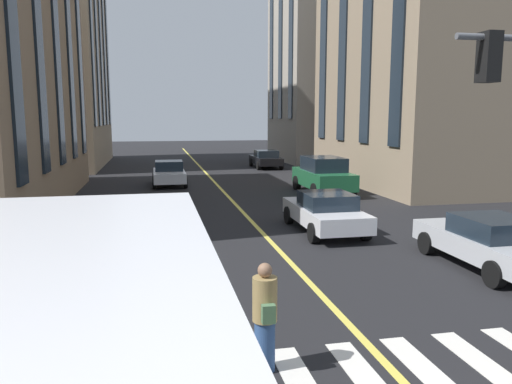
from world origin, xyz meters
name	(u,v)px	position (x,y,z in m)	size (l,w,h in m)	color
lane_centre_line	(230,199)	(20.00, 0.00, 0.00)	(80.00, 0.16, 0.01)	#D8C64C
crosswalk_marking	(397,375)	(3.17, 0.00, 0.01)	(2.40, 7.45, 0.01)	silver
car_white_parked_a	(325,211)	(12.51, -2.13, 0.70)	(4.40, 1.95, 1.37)	silver
car_white_far	(169,173)	(25.42, 2.72, 0.70)	(3.90, 1.89, 1.40)	silver
car_black_oncoming	(266,159)	(34.03, -4.90, 0.70)	(4.40, 1.95, 1.37)	black
car_green_parked_b	(323,175)	(20.70, -4.90, 0.97)	(4.70, 2.14, 1.88)	#1E6038
car_silver_trailing	(489,241)	(7.75, -4.90, 0.70)	(4.40, 1.95, 1.37)	#B7BABF
pedestrian_near	(265,317)	(3.74, 1.93, 0.86)	(0.50, 0.38, 1.71)	#2D4C7F
building_left_near	(24,16)	(39.27, 13.04, 11.59)	(15.05, 11.21, 23.17)	gray
building_right_near	(330,7)	(39.75, -11.89, 13.40)	(10.11, 8.90, 26.80)	#A89E8E
building_right_far	(445,26)	(23.32, -12.93, 8.99)	(13.67, 10.98, 17.97)	gray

